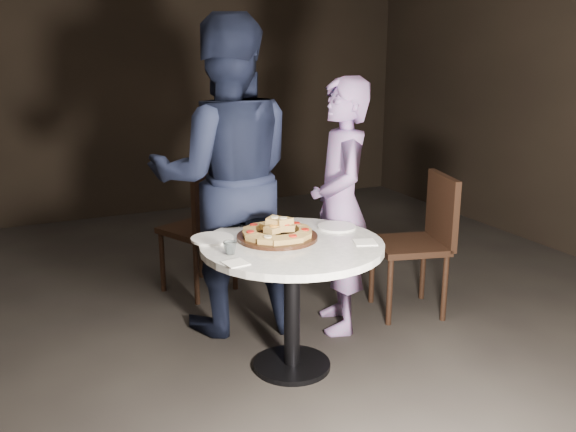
{
  "coord_description": "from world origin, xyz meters",
  "views": [
    {
      "loc": [
        -1.29,
        -2.95,
        1.74
      ],
      "look_at": [
        0.08,
        -0.04,
        0.85
      ],
      "focal_mm": 40.0,
      "sensor_mm": 36.0,
      "label": 1
    }
  ],
  "objects_px": {
    "chair_far": "(206,222)",
    "table": "(292,267)",
    "focaccia_pile": "(277,230)",
    "diner_navy": "(226,178)",
    "chair_right": "(423,234)",
    "serving_board": "(277,237)",
    "water_glass": "(230,248)",
    "diner_teal": "(341,207)"
  },
  "relations": [
    {
      "from": "chair_far",
      "to": "table",
      "type": "bearing_deg",
      "value": 69.52
    },
    {
      "from": "focaccia_pile",
      "to": "diner_navy",
      "type": "xyz_separation_m",
      "value": [
        -0.07,
        0.58,
        0.18
      ]
    },
    {
      "from": "table",
      "to": "chair_right",
      "type": "relative_size",
      "value": 1.17
    },
    {
      "from": "table",
      "to": "diner_navy",
      "type": "xyz_separation_m",
      "value": [
        -0.11,
        0.67,
        0.36
      ]
    },
    {
      "from": "table",
      "to": "serving_board",
      "type": "bearing_deg",
      "value": 114.32
    },
    {
      "from": "diner_navy",
      "to": "serving_board",
      "type": "bearing_deg",
      "value": 111.95
    },
    {
      "from": "focaccia_pile",
      "to": "chair_far",
      "type": "relative_size",
      "value": 0.42
    },
    {
      "from": "serving_board",
      "to": "water_glass",
      "type": "height_order",
      "value": "water_glass"
    },
    {
      "from": "table",
      "to": "serving_board",
      "type": "xyz_separation_m",
      "value": [
        -0.04,
        0.09,
        0.14
      ]
    },
    {
      "from": "table",
      "to": "water_glass",
      "type": "distance_m",
      "value": 0.39
    },
    {
      "from": "water_glass",
      "to": "chair_far",
      "type": "height_order",
      "value": "chair_far"
    },
    {
      "from": "focaccia_pile",
      "to": "diner_teal",
      "type": "height_order",
      "value": "diner_teal"
    },
    {
      "from": "serving_board",
      "to": "diner_teal",
      "type": "height_order",
      "value": "diner_teal"
    },
    {
      "from": "diner_navy",
      "to": "diner_teal",
      "type": "distance_m",
      "value": 0.71
    },
    {
      "from": "chair_far",
      "to": "chair_right",
      "type": "distance_m",
      "value": 1.46
    },
    {
      "from": "table",
      "to": "chair_far",
      "type": "bearing_deg",
      "value": 93.6
    },
    {
      "from": "focaccia_pile",
      "to": "diner_navy",
      "type": "relative_size",
      "value": 0.2
    },
    {
      "from": "table",
      "to": "focaccia_pile",
      "type": "distance_m",
      "value": 0.21
    },
    {
      "from": "serving_board",
      "to": "water_glass",
      "type": "bearing_deg",
      "value": -157.07
    },
    {
      "from": "chair_far",
      "to": "diner_navy",
      "type": "bearing_deg",
      "value": 61.88
    },
    {
      "from": "table",
      "to": "diner_teal",
      "type": "bearing_deg",
      "value": 36.32
    },
    {
      "from": "water_glass",
      "to": "chair_right",
      "type": "xyz_separation_m",
      "value": [
        1.46,
        0.38,
        -0.23
      ]
    },
    {
      "from": "focaccia_pile",
      "to": "chair_right",
      "type": "bearing_deg",
      "value": 12.2
    },
    {
      "from": "water_glass",
      "to": "diner_teal",
      "type": "xyz_separation_m",
      "value": [
        0.85,
        0.4,
        0.02
      ]
    },
    {
      "from": "serving_board",
      "to": "water_glass",
      "type": "xyz_separation_m",
      "value": [
        -0.31,
        -0.13,
        0.02
      ]
    },
    {
      "from": "chair_right",
      "to": "diner_teal",
      "type": "distance_m",
      "value": 0.65
    },
    {
      "from": "table",
      "to": "diner_navy",
      "type": "bearing_deg",
      "value": 99.71
    },
    {
      "from": "serving_board",
      "to": "diner_teal",
      "type": "distance_m",
      "value": 0.61
    },
    {
      "from": "focaccia_pile",
      "to": "chair_right",
      "type": "distance_m",
      "value": 1.19
    },
    {
      "from": "table",
      "to": "chair_right",
      "type": "xyz_separation_m",
      "value": [
        1.1,
        0.34,
        -0.06
      ]
    },
    {
      "from": "chair_far",
      "to": "diner_navy",
      "type": "xyz_separation_m",
      "value": [
        -0.04,
        -0.54,
        0.42
      ]
    },
    {
      "from": "focaccia_pile",
      "to": "water_glass",
      "type": "height_order",
      "value": "focaccia_pile"
    },
    {
      "from": "chair_far",
      "to": "diner_teal",
      "type": "xyz_separation_m",
      "value": [
        0.57,
        -0.85,
        0.25
      ]
    },
    {
      "from": "focaccia_pile",
      "to": "water_glass",
      "type": "distance_m",
      "value": 0.34
    },
    {
      "from": "serving_board",
      "to": "focaccia_pile",
      "type": "height_order",
      "value": "focaccia_pile"
    },
    {
      "from": "water_glass",
      "to": "diner_navy",
      "type": "xyz_separation_m",
      "value": [
        0.24,
        0.71,
        0.19
      ]
    },
    {
      "from": "serving_board",
      "to": "table",
      "type": "bearing_deg",
      "value": -65.68
    },
    {
      "from": "water_glass",
      "to": "chair_right",
      "type": "relative_size",
      "value": 0.07
    },
    {
      "from": "focaccia_pile",
      "to": "table",
      "type": "bearing_deg",
      "value": -66.32
    },
    {
      "from": "chair_right",
      "to": "focaccia_pile",
      "type": "bearing_deg",
      "value": -62.91
    },
    {
      "from": "diner_navy",
      "to": "chair_far",
      "type": "bearing_deg",
      "value": -79.24
    },
    {
      "from": "water_glass",
      "to": "diner_navy",
      "type": "bearing_deg",
      "value": 71.23
    }
  ]
}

